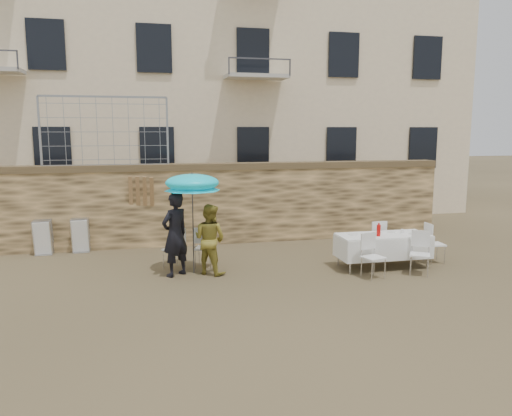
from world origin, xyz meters
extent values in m
plane|color=brown|center=(0.00, 0.00, 0.00)|extent=(80.00, 80.00, 0.00)
cube|color=olive|center=(0.00, 5.00, 1.10)|extent=(13.00, 0.50, 2.20)
cube|color=beige|center=(0.00, 12.00, 7.50)|extent=(20.00, 8.00, 15.00)
imported|color=black|center=(-1.44, 1.98, 0.92)|extent=(0.80, 0.76, 1.84)
imported|color=gold|center=(-0.69, 1.98, 0.78)|extent=(0.96, 0.94, 1.56)
cylinder|color=#3F3F44|center=(-1.04, 2.08, 0.93)|extent=(0.03, 0.03, 1.85)
cone|color=#0BE2FF|center=(-1.04, 2.08, 1.96)|extent=(1.22, 1.22, 0.22)
cube|color=white|center=(3.27, 1.61, 0.75)|extent=(2.10, 0.85, 0.05)
cylinder|color=silver|center=(2.32, 1.27, 0.37)|extent=(0.04, 0.04, 0.74)
cylinder|color=silver|center=(4.22, 1.27, 0.37)|extent=(0.04, 0.04, 0.74)
cylinder|color=silver|center=(2.32, 1.96, 0.37)|extent=(0.04, 0.04, 0.74)
cylinder|color=silver|center=(4.22, 1.96, 0.37)|extent=(0.04, 0.04, 0.74)
cylinder|color=red|center=(3.07, 1.46, 0.91)|extent=(0.09, 0.09, 0.26)
camera|label=1|loc=(-2.07, -8.69, 3.15)|focal=35.00mm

